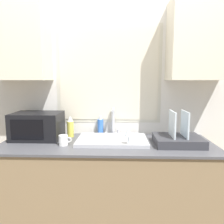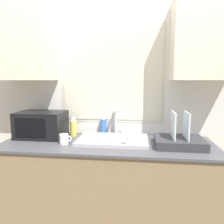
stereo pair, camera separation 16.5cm
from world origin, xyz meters
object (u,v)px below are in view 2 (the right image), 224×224
spray_bottle (73,126)px  mug_near_sink (64,139)px  dish_rack (179,140)px  soap_bottle (103,126)px  wine_glass (127,133)px  microwave (41,124)px  faucet (116,120)px

spray_bottle → mug_near_sink: spray_bottle is taller
dish_rack → soap_bottle: 0.76m
spray_bottle → wine_glass: size_ratio=1.23×
dish_rack → spray_bottle: bearing=167.2°
microwave → wine_glass: microwave is taller
mug_near_sink → microwave: bearing=145.8°
faucet → microwave: bearing=-167.8°
mug_near_sink → soap_bottle: bearing=52.7°
soap_bottle → mug_near_sink: (-0.28, -0.37, -0.04)m
mug_near_sink → wine_glass: wine_glass is taller
soap_bottle → wine_glass: (0.27, -0.42, 0.04)m
dish_rack → spray_bottle: (-0.98, 0.22, 0.05)m
spray_bottle → soap_bottle: (0.29, 0.09, -0.01)m
dish_rack → spray_bottle: size_ratio=1.93×
dish_rack → soap_bottle: size_ratio=2.06×
faucet → spray_bottle: faucet is taller
microwave → soap_bottle: (0.58, 0.17, -0.04)m
spray_bottle → faucet: bearing=9.9°
microwave → wine_glass: bearing=-16.6°
dish_rack → soap_bottle: dish_rack is taller
microwave → soap_bottle: size_ratio=2.28×
soap_bottle → mug_near_sink: bearing=-127.3°
mug_near_sink → spray_bottle: bearing=90.8°
faucet → microwave: size_ratio=0.63×
soap_bottle → mug_near_sink: size_ratio=1.77×
soap_bottle → mug_near_sink: soap_bottle is taller
soap_bottle → wine_glass: 0.50m
spray_bottle → wine_glass: spray_bottle is taller
microwave → spray_bottle: 0.30m
dish_rack → microwave: bearing=173.7°
microwave → mug_near_sink: bearing=-34.2°
mug_near_sink → wine_glass: 0.56m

